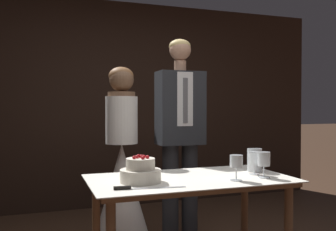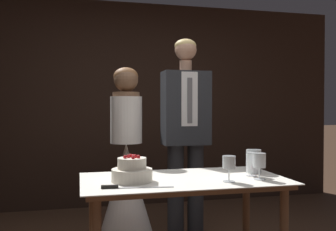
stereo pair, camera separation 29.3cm
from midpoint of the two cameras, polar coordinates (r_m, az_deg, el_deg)
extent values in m
cube|color=black|center=(4.78, -9.72, 1.72)|extent=(5.57, 0.12, 2.56)
cylinder|color=brown|center=(3.12, 8.88, -15.08)|extent=(0.06, 0.06, 0.72)
cube|color=brown|center=(2.55, 0.02, -10.02)|extent=(1.30, 0.68, 0.03)
cube|color=white|center=(2.55, 0.02, -9.56)|extent=(1.36, 0.74, 0.01)
cylinder|color=silver|center=(2.42, -7.74, -9.12)|extent=(0.26, 0.26, 0.08)
cylinder|color=silver|center=(2.40, -7.74, -7.34)|extent=(0.18, 0.18, 0.07)
sphere|color=red|center=(2.40, -7.22, -6.26)|extent=(0.02, 0.02, 0.02)
sphere|color=red|center=(2.42, -7.57, -6.21)|extent=(0.02, 0.02, 0.02)
sphere|color=red|center=(2.43, -8.00, -6.17)|extent=(0.02, 0.02, 0.02)
sphere|color=red|center=(2.40, -8.27, -6.27)|extent=(0.02, 0.02, 0.02)
sphere|color=red|center=(2.37, -8.75, -6.37)|extent=(0.02, 0.02, 0.02)
sphere|color=red|center=(2.35, -7.48, -6.43)|extent=(0.02, 0.02, 0.02)
sphere|color=red|center=(2.38, -6.71, -6.33)|extent=(0.02, 0.02, 0.02)
cube|color=silver|center=(2.24, -5.25, -10.95)|extent=(0.33, 0.07, 0.00)
cylinder|color=black|center=(2.23, -10.82, -10.81)|extent=(0.10, 0.04, 0.02)
cylinder|color=silver|center=(2.71, 10.00, -8.82)|extent=(0.07, 0.07, 0.00)
cylinder|color=silver|center=(2.71, 10.00, -8.04)|extent=(0.01, 0.01, 0.07)
cylinder|color=silver|center=(2.69, 10.01, -6.39)|extent=(0.08, 0.08, 0.09)
cylinder|color=maroon|center=(2.70, 10.01, -7.06)|extent=(0.06, 0.06, 0.02)
cylinder|color=silver|center=(2.47, 6.99, -9.79)|extent=(0.08, 0.08, 0.00)
cylinder|color=silver|center=(2.47, 7.00, -8.79)|extent=(0.01, 0.01, 0.08)
cylinder|color=silver|center=(2.45, 7.00, -6.93)|extent=(0.08, 0.08, 0.08)
cylinder|color=silver|center=(2.60, 11.25, -9.26)|extent=(0.08, 0.08, 0.00)
cylinder|color=silver|center=(2.59, 11.26, -8.40)|extent=(0.01, 0.01, 0.08)
cylinder|color=silver|center=(2.58, 11.26, -6.53)|extent=(0.08, 0.08, 0.09)
cylinder|color=silver|center=(2.82, 10.17, -6.71)|extent=(0.11, 0.11, 0.17)
cylinder|color=silver|center=(2.83, 10.16, -7.65)|extent=(0.05, 0.05, 0.08)
sphere|color=#F9CC4C|center=(2.82, 10.17, -6.64)|extent=(0.02, 0.02, 0.02)
cone|color=white|center=(3.40, -9.57, -11.99)|extent=(0.54, 0.54, 0.92)
cylinder|color=white|center=(3.31, -9.61, -0.69)|extent=(0.28, 0.28, 0.41)
cylinder|color=brown|center=(3.31, -9.63, 3.23)|extent=(0.24, 0.24, 0.04)
sphere|color=brown|center=(3.32, -9.63, 5.42)|extent=(0.21, 0.21, 0.21)
ellipsoid|color=brown|center=(3.34, -9.68, 5.95)|extent=(0.22, 0.22, 0.16)
cylinder|color=#282B30|center=(3.50, -2.08, -11.78)|extent=(0.15, 0.15, 0.90)
cylinder|color=#282B30|center=(3.56, 0.91, -11.56)|extent=(0.15, 0.15, 0.90)
cube|color=#282B30|center=(3.44, -0.58, 1.14)|extent=(0.42, 0.24, 0.67)
cube|color=white|center=(3.33, 0.10, 2.53)|extent=(0.15, 0.01, 0.48)
cube|color=slate|center=(3.32, 0.14, 2.30)|extent=(0.04, 0.01, 0.40)
cylinder|color=tan|center=(3.46, -0.58, 7.54)|extent=(0.11, 0.11, 0.10)
sphere|color=tan|center=(3.48, -0.58, 9.98)|extent=(0.20, 0.20, 0.20)
ellipsoid|color=#D6B770|center=(3.50, -0.63, 10.52)|extent=(0.20, 0.20, 0.13)
camera|label=1|loc=(0.15, -92.86, -0.06)|focal=40.00mm
camera|label=2|loc=(0.15, 87.14, 0.06)|focal=40.00mm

